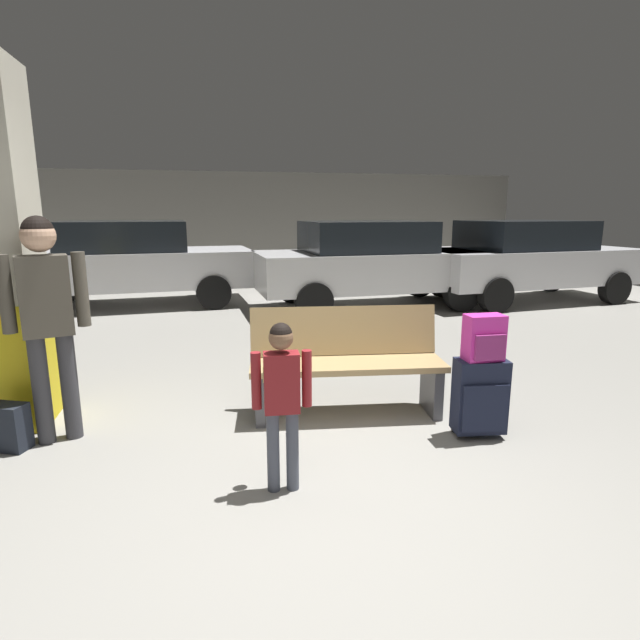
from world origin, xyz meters
name	(u,v)px	position (x,y,z in m)	size (l,w,h in m)	color
ground_plane	(258,345)	(0.00, 4.00, -0.05)	(18.00, 18.00, 0.10)	gray
garage_back_wall	(228,221)	(0.00, 12.86, 1.40)	(18.00, 0.12, 2.80)	slate
bench	(346,362)	(0.51, 1.46, 0.44)	(1.65, 0.71, 0.89)	tan
suitcase	(480,396)	(1.37, 0.78, 0.32)	(0.40, 0.27, 0.60)	#191E33
backpack_bright	(484,338)	(1.37, 0.78, 0.77)	(0.28, 0.20, 0.34)	#D833A5
child	(282,389)	(-0.19, 0.35, 0.65)	(0.36, 0.22, 1.05)	#4C5160
adult	(46,306)	(-1.72, 1.40, 1.02)	(0.55, 0.28, 1.65)	#38383D
backpack_dark_floor	(8,427)	(-2.04, 1.31, 0.17)	(0.32, 0.27, 0.34)	#1E232D
parked_car_far	(132,261)	(-1.93, 7.13, 0.81)	(4.23, 2.06, 1.51)	silver
parked_car_near	(371,262)	(2.21, 6.06, 0.81)	(4.19, 1.98, 1.51)	silver
parked_car_side	(527,259)	(5.28, 6.04, 0.81)	(4.26, 2.13, 1.51)	silver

